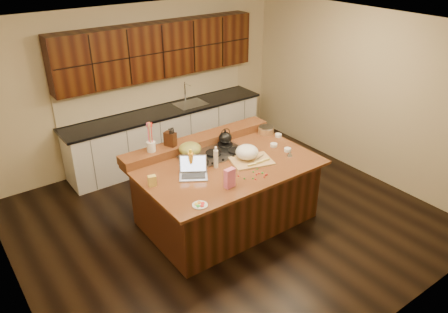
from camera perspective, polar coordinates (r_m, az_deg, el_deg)
room at (r=5.70m, az=0.30°, el=2.94°), size 5.52×5.02×2.72m
island at (r=6.12m, az=0.28°, el=-4.64°), size 2.40×1.60×0.92m
back_ledge at (r=6.38m, az=-3.44°, el=2.01°), size 2.40×0.30×0.12m
cooktop at (r=6.10m, az=-1.38°, el=0.33°), size 0.92×0.52×0.05m
back_counter at (r=7.74m, az=-7.77°, el=6.48°), size 3.70×0.66×2.40m
kettle at (r=6.30m, az=0.17°, el=2.44°), size 0.26×0.26×0.17m
green_bowl at (r=6.00m, az=-4.46°, el=1.00°), size 0.39×0.39×0.17m
laptop at (r=5.59m, az=-4.04°, el=-1.83°), size 0.45×0.43×0.25m
oil_bottle at (r=5.64m, az=-4.34°, el=-0.79°), size 0.09×0.09×0.27m
vinegar_bottle at (r=5.73m, az=-1.07°, el=-0.31°), size 0.07×0.07×0.25m
wooden_tray at (r=5.92m, az=3.16°, el=0.32°), size 0.63×0.53×0.22m
ramekin_a at (r=6.27m, az=8.31°, el=0.89°), size 0.13×0.13×0.04m
ramekin_b at (r=6.70m, az=7.12°, el=2.76°), size 0.11×0.11×0.04m
ramekin_c at (r=6.38m, az=6.52°, el=1.51°), size 0.11×0.11×0.04m
strainer_bowl at (r=6.79m, az=5.49°, el=3.40°), size 0.25×0.25×0.09m
kitchen_timer at (r=6.14m, az=8.59°, el=0.39°), size 0.10×0.10×0.07m
pink_bag at (r=5.29m, az=0.74°, el=-2.84°), size 0.14×0.08×0.25m
candy_plate at (r=5.01m, az=-3.16°, el=-6.36°), size 0.21×0.21×0.01m
package_box at (r=5.42m, az=-9.37°, el=-3.16°), size 0.11×0.09×0.14m
utensil_crock at (r=6.00m, az=-9.50°, el=1.30°), size 0.15×0.15×0.14m
knife_block at (r=6.11m, az=-7.03°, el=2.28°), size 0.16×0.19×0.20m
gumdrop_0 at (r=5.57m, az=1.91°, el=-2.56°), size 0.02×0.02×0.02m
gumdrop_1 at (r=5.66m, az=5.09°, el=-2.14°), size 0.02×0.02×0.02m
gumdrop_2 at (r=5.63m, az=5.61°, el=-2.35°), size 0.02×0.02×0.02m
gumdrop_3 at (r=5.53m, az=3.80°, el=-2.87°), size 0.02×0.02×0.02m
gumdrop_4 at (r=5.64m, az=4.61°, el=-2.22°), size 0.02×0.02×0.02m
gumdrop_5 at (r=5.66m, az=5.00°, el=-2.14°), size 0.02×0.02×0.02m
gumdrop_6 at (r=5.62m, az=5.49°, el=-2.40°), size 0.02×0.02×0.02m
gumdrop_7 at (r=5.74m, az=4.36°, el=-1.66°), size 0.02×0.02×0.02m
gumdrop_8 at (r=5.57m, az=5.29°, el=-2.65°), size 0.02×0.02×0.02m
gumdrop_9 at (r=5.52m, az=2.68°, el=-2.89°), size 0.02×0.02×0.02m
gumdrop_10 at (r=5.51m, az=4.18°, el=-2.98°), size 0.02×0.02×0.02m
gumdrop_11 at (r=5.67m, az=3.86°, el=-2.01°), size 0.02×0.02×0.02m
gumdrop_12 at (r=5.61m, az=4.28°, el=-2.37°), size 0.02×0.02×0.02m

